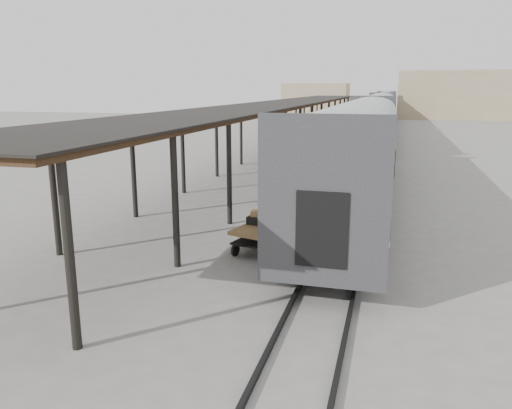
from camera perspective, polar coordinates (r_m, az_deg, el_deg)
The scene contains 11 objects.
ground at distance 16.55m, azimuth -1.82°, elevation -5.19°, with size 160.00×160.00×0.00m, color slate.
train at distance 48.89m, azimuth 13.79°, elevation 9.88°, with size 3.45×76.01×4.01m.
canopy at distance 39.84m, azimuth 3.72°, elevation 11.43°, with size 4.90×64.30×4.15m.
rails at distance 49.30m, azimuth 13.64°, elevation 6.83°, with size 1.54×150.00×0.12m.
building_far at distance 93.48m, azimuth 21.51°, elevation 11.57°, with size 18.00×10.00×8.00m, color tan.
building_left at distance 98.13m, azimuth 6.87°, elevation 11.83°, with size 12.00×8.00×6.00m, color tan.
baggage_cart at distance 16.28m, azimuth 0.94°, elevation -3.11°, with size 1.88×2.66×0.86m.
suitcase_stack at distance 16.49m, azimuth 1.32°, elevation -1.44°, with size 1.42×1.22×0.58m.
luggage_tug at distance 33.15m, azimuth 2.32°, elevation 5.20°, with size 1.30×1.69×1.32m.
porter at distance 15.32m, azimuth 1.26°, elevation 0.31°, with size 0.69×0.45×1.89m, color navy.
pedestrian at distance 34.51m, azimuth 1.45°, elevation 5.86°, with size 0.95×0.39×1.61m, color black.
Camera 1 is at (4.65, -15.00, 5.23)m, focal length 35.00 mm.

